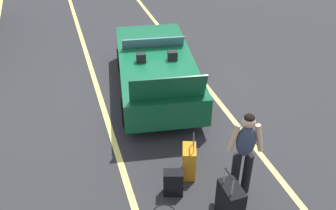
{
  "coord_description": "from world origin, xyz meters",
  "views": [
    {
      "loc": [
        -7.69,
        2.17,
        4.9
      ],
      "look_at": [
        -1.78,
        0.27,
        0.75
      ],
      "focal_mm": 39.57,
      "sensor_mm": 36.0,
      "label": 1
    }
  ],
  "objects_px": {
    "convertible_car": "(155,66)",
    "suitcase_medium_bright": "(189,161)",
    "suitcase_large_black": "(230,204)",
    "suitcase_small_carryon": "(173,183)",
    "traveler_person": "(245,150)"
  },
  "relations": [
    {
      "from": "traveler_person",
      "to": "convertible_car",
      "type": "bearing_deg",
      "value": 22.75
    },
    {
      "from": "convertible_car",
      "to": "suitcase_large_black",
      "type": "distance_m",
      "value": 4.41
    },
    {
      "from": "suitcase_large_black",
      "to": "suitcase_medium_bright",
      "type": "bearing_deg",
      "value": 100.77
    },
    {
      "from": "suitcase_large_black",
      "to": "suitcase_small_carryon",
      "type": "distance_m",
      "value": 1.06
    },
    {
      "from": "suitcase_small_carryon",
      "to": "traveler_person",
      "type": "xyz_separation_m",
      "value": [
        -0.29,
        -1.13,
        0.68
      ]
    },
    {
      "from": "suitcase_large_black",
      "to": "suitcase_small_carryon",
      "type": "relative_size",
      "value": 2.11
    },
    {
      "from": "convertible_car",
      "to": "suitcase_medium_bright",
      "type": "xyz_separation_m",
      "value": [
        -3.23,
        0.3,
        -0.28
      ]
    },
    {
      "from": "suitcase_small_carryon",
      "to": "traveler_person",
      "type": "relative_size",
      "value": 0.3
    },
    {
      "from": "suitcase_medium_bright",
      "to": "convertible_car",
      "type": "bearing_deg",
      "value": -75.33
    },
    {
      "from": "suitcase_large_black",
      "to": "traveler_person",
      "type": "height_order",
      "value": "traveler_person"
    },
    {
      "from": "suitcase_medium_bright",
      "to": "traveler_person",
      "type": "distance_m",
      "value": 1.14
    },
    {
      "from": "convertible_car",
      "to": "suitcase_small_carryon",
      "type": "bearing_deg",
      "value": 177.89
    },
    {
      "from": "suitcase_large_black",
      "to": "convertible_car",
      "type": "bearing_deg",
      "value": 88.12
    },
    {
      "from": "suitcase_large_black",
      "to": "suitcase_medium_bright",
      "type": "xyz_separation_m",
      "value": [
        1.18,
        0.25,
        -0.06
      ]
    },
    {
      "from": "convertible_car",
      "to": "traveler_person",
      "type": "xyz_separation_m",
      "value": [
        -3.88,
        -0.4,
        0.34
      ]
    }
  ]
}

